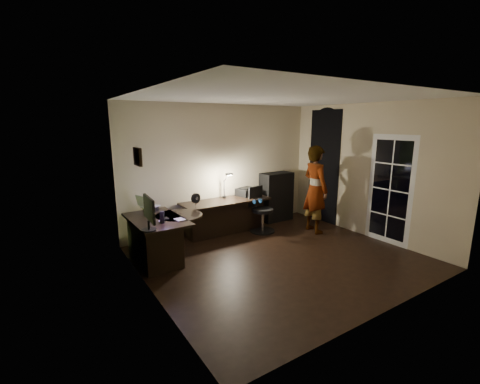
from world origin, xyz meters
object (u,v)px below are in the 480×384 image
desk_left (157,240)px  monitor (148,218)px  desk_right (226,217)px  office_chair (263,210)px  person (315,189)px  cabinet (276,197)px

desk_left → monitor: size_ratio=2.36×
desk_left → desk_right: 1.81m
office_chair → person: bearing=-42.4°
desk_right → person: person is taller
desk_left → office_chair: size_ratio=1.35×
cabinet → person: bearing=-82.8°
desk_right → person: size_ratio=1.03×
desk_left → office_chair: 2.41m
desk_left → desk_right: bearing=18.7°
desk_left → monitor: (-0.29, -0.54, 0.56)m
cabinet → person: size_ratio=0.62×
cabinet → person: person is taller
desk_left → cabinet: cabinet is taller
monitor → person: 3.64m
desk_left → person: (3.34, -0.33, 0.55)m
desk_left → office_chair: bearing=4.9°
desk_right → person: 1.98m
desk_left → cabinet: size_ratio=1.13×
desk_right → cabinet: cabinet is taller
desk_right → office_chair: office_chair is taller
monitor → desk_right: bearing=33.9°
cabinet → desk_right: bearing=-175.3°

